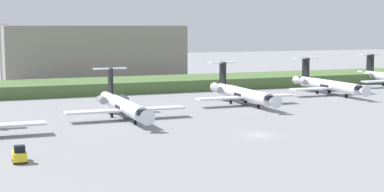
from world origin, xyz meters
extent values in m
plane|color=gray|center=(0.00, 30.00, 0.00)|extent=(500.00, 500.00, 0.00)
cube|color=#4C6B38|center=(0.00, 71.11, 1.55)|extent=(320.00, 20.00, 3.11)
cube|color=silver|center=(-37.47, 13.69, 1.84)|extent=(11.00, 3.20, 0.36)
cylinder|color=silver|center=(-16.07, 24.03, 2.45)|extent=(2.70, 24.00, 2.70)
cone|color=silver|center=(-16.07, 10.53, 2.45)|extent=(2.70, 3.00, 2.70)
cone|color=silver|center=(-16.07, 38.03, 2.45)|extent=(2.30, 4.00, 2.29)
cube|color=black|center=(-16.07, 12.43, 2.92)|extent=(2.02, 1.80, 0.90)
cylinder|color=black|center=(-16.07, 24.03, 2.30)|extent=(2.76, 3.60, 2.76)
cube|color=silver|center=(-21.98, 23.03, 1.84)|extent=(11.00, 3.20, 0.36)
cube|color=silver|center=(-10.17, 23.03, 1.84)|extent=(11.00, 3.20, 0.36)
cube|color=black|center=(-16.07, 35.03, 6.40)|extent=(0.36, 3.20, 5.20)
cube|color=silver|center=(-16.07, 35.33, 8.80)|extent=(6.80, 1.80, 0.24)
cylinder|color=gray|center=(-18.32, 33.23, 2.65)|extent=(1.50, 3.40, 1.50)
cylinder|color=gray|center=(-13.82, 33.23, 2.65)|extent=(1.50, 3.40, 1.50)
cylinder|color=gray|center=(-16.07, 16.59, 1.00)|extent=(0.20, 0.20, 0.65)
cylinder|color=black|center=(-16.07, 16.59, 0.45)|extent=(0.30, 0.90, 0.90)
cylinder|color=black|center=(-17.97, 26.43, 0.45)|extent=(0.35, 0.90, 0.90)
cylinder|color=black|center=(-14.17, 26.43, 0.45)|extent=(0.35, 0.90, 0.90)
cylinder|color=silver|center=(13.77, 33.82, 2.45)|extent=(2.70, 24.00, 2.70)
cone|color=silver|center=(13.77, 20.32, 2.45)|extent=(2.70, 3.00, 2.70)
cone|color=silver|center=(13.77, 47.82, 2.45)|extent=(2.29, 4.00, 2.29)
cube|color=black|center=(13.77, 22.22, 2.92)|extent=(2.03, 1.80, 0.90)
cylinder|color=black|center=(13.77, 33.82, 2.30)|extent=(2.76, 3.60, 2.76)
cube|color=silver|center=(7.87, 32.82, 1.84)|extent=(11.00, 3.20, 0.36)
cube|color=silver|center=(19.68, 32.82, 1.84)|extent=(11.00, 3.20, 0.36)
cube|color=black|center=(13.77, 44.82, 6.40)|extent=(0.36, 3.20, 5.20)
cube|color=silver|center=(13.77, 45.12, 8.80)|extent=(6.80, 1.80, 0.24)
cylinder|color=gray|center=(11.52, 43.02, 2.65)|extent=(1.50, 3.40, 1.50)
cylinder|color=gray|center=(16.02, 43.02, 2.65)|extent=(1.50, 3.40, 1.50)
cylinder|color=gray|center=(13.77, 26.38, 1.00)|extent=(0.20, 0.20, 0.65)
cylinder|color=black|center=(13.77, 26.38, 0.45)|extent=(0.30, 0.90, 0.90)
cylinder|color=black|center=(11.87, 36.22, 0.45)|extent=(0.35, 0.90, 0.90)
cylinder|color=black|center=(15.67, 36.22, 0.45)|extent=(0.35, 0.90, 0.90)
cylinder|color=silver|center=(42.84, 43.02, 2.45)|extent=(2.70, 24.00, 2.70)
cone|color=silver|center=(42.84, 29.52, 2.45)|extent=(2.70, 3.00, 2.70)
cone|color=silver|center=(42.84, 57.02, 2.45)|extent=(2.30, 4.00, 2.29)
cube|color=black|center=(42.84, 31.42, 2.92)|extent=(2.03, 1.80, 0.90)
cylinder|color=black|center=(42.84, 43.02, 2.30)|extent=(2.76, 3.60, 2.76)
cube|color=silver|center=(36.94, 42.02, 1.84)|extent=(11.00, 3.20, 0.36)
cube|color=silver|center=(48.75, 42.02, 1.84)|extent=(11.00, 3.20, 0.36)
cube|color=black|center=(42.84, 54.02, 6.40)|extent=(0.36, 3.20, 5.20)
cube|color=silver|center=(42.84, 54.32, 8.80)|extent=(6.80, 1.80, 0.24)
cylinder|color=gray|center=(40.59, 52.22, 2.65)|extent=(1.50, 3.40, 1.50)
cylinder|color=gray|center=(45.09, 52.22, 2.65)|extent=(1.50, 3.40, 1.50)
cylinder|color=gray|center=(42.84, 35.58, 1.00)|extent=(0.20, 0.20, 0.65)
cylinder|color=black|center=(42.84, 35.58, 0.45)|extent=(0.30, 0.90, 0.90)
cylinder|color=black|center=(40.94, 45.42, 0.45)|extent=(0.35, 0.90, 0.90)
cylinder|color=black|center=(44.74, 45.42, 0.45)|extent=(0.35, 0.90, 0.90)
cone|color=silver|center=(72.58, 67.40, 2.45)|extent=(2.29, 4.00, 2.29)
cube|color=silver|center=(66.68, 52.40, 1.84)|extent=(11.00, 3.20, 0.36)
cube|color=black|center=(72.58, 64.40, 6.40)|extent=(0.36, 3.20, 5.20)
cube|color=silver|center=(72.58, 64.70, 8.80)|extent=(6.80, 1.80, 0.24)
cylinder|color=gray|center=(70.33, 62.60, 2.65)|extent=(1.50, 3.40, 1.50)
cylinder|color=gray|center=(74.83, 62.60, 2.65)|extent=(1.50, 3.40, 1.50)
cylinder|color=black|center=(70.68, 55.80, 0.45)|extent=(0.35, 0.90, 0.90)
cylinder|color=#B2B2B7|center=(-34.85, 82.97, 8.81)|extent=(0.50, 0.50, 17.63)
cube|color=#B2B2B7|center=(-34.85, 82.97, 18.03)|extent=(4.40, 0.20, 0.20)
cube|color=gray|center=(-4.12, 107.91, 8.83)|extent=(57.67, 21.46, 17.66)
cube|color=yellow|center=(-37.78, -5.42, 0.85)|extent=(1.70, 3.20, 1.10)
cube|color=black|center=(-37.78, -5.98, 1.85)|extent=(1.36, 1.10, 0.90)
cylinder|color=black|center=(-38.53, -6.38, 0.30)|extent=(0.22, 0.60, 0.60)
cylinder|color=black|center=(-37.03, -6.38, 0.30)|extent=(0.22, 0.60, 0.60)
cylinder|color=black|center=(-38.53, -4.46, 0.30)|extent=(0.22, 0.60, 0.60)
cylinder|color=black|center=(-37.03, -4.46, 0.30)|extent=(0.22, 0.60, 0.60)
camera|label=1|loc=(-43.65, -81.76, 17.44)|focal=54.17mm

